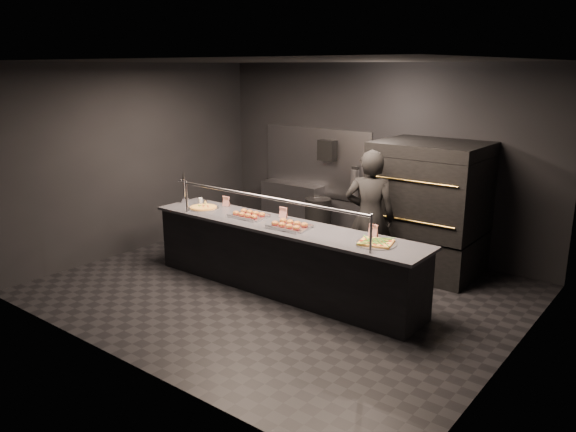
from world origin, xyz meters
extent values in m
plane|color=black|center=(0.00, 0.00, 0.00)|extent=(6.00, 6.00, 0.00)
plane|color=black|center=(0.00, 0.00, 3.00)|extent=(6.00, 6.00, 0.00)
cube|color=black|center=(0.00, 2.50, 1.50)|extent=(6.00, 0.04, 3.00)
cube|color=black|center=(0.00, -2.50, 1.50)|extent=(6.00, 0.04, 3.00)
cube|color=black|center=(-3.00, 0.00, 1.50)|extent=(0.04, 5.00, 3.00)
cube|color=black|center=(3.00, 0.00, 1.50)|extent=(0.04, 5.00, 3.00)
cube|color=#99999E|center=(-1.20, 2.48, 1.30)|extent=(2.20, 0.02, 1.20)
cube|color=black|center=(0.00, 0.00, 0.44)|extent=(4.00, 0.70, 0.88)
cube|color=#37363B|center=(0.00, 0.00, 0.90)|extent=(4.10, 0.78, 0.04)
cylinder|color=#99999E|center=(-1.50, -0.30, 1.15)|extent=(0.03, 0.03, 0.45)
cylinder|color=#99999E|center=(1.50, -0.30, 1.15)|extent=(0.03, 0.03, 0.45)
cylinder|color=#99999E|center=(0.00, -0.30, 1.34)|extent=(3.00, 0.04, 0.04)
cube|color=black|center=(1.20, 1.90, 0.30)|extent=(1.50, 1.15, 0.60)
cube|color=black|center=(1.20, 1.90, 0.90)|extent=(1.50, 1.20, 0.55)
cube|color=black|center=(1.20, 1.90, 1.45)|extent=(1.50, 1.20, 0.55)
cube|color=black|center=(1.20, 1.90, 1.82)|extent=(1.50, 1.20, 0.18)
cylinder|color=gold|center=(1.20, 1.28, 0.90)|extent=(1.30, 0.02, 0.02)
cylinder|color=gold|center=(1.20, 1.28, 1.45)|extent=(1.30, 0.02, 0.02)
cube|color=#99999E|center=(-1.60, 2.32, 0.45)|extent=(1.20, 0.35, 0.90)
cube|color=black|center=(-0.90, 2.39, 1.55)|extent=(0.30, 0.20, 0.35)
cylinder|color=#B2B2B7|center=(-0.35, 2.40, 1.05)|extent=(0.14, 0.14, 0.45)
cube|color=black|center=(-0.35, 2.40, 1.30)|extent=(0.10, 0.06, 0.06)
cylinder|color=silver|center=(-1.95, 0.06, 0.96)|extent=(0.13, 0.13, 0.07)
cylinder|color=silver|center=(-1.95, 0.06, 1.12)|extent=(0.05, 0.05, 0.33)
cylinder|color=silver|center=(-1.95, -0.01, 1.27)|extent=(0.02, 0.09, 0.02)
cone|color=black|center=(-1.95, 0.06, 1.36)|extent=(0.05, 0.05, 0.13)
cylinder|color=silver|center=(-1.45, -0.03, 0.93)|extent=(0.45, 0.45, 0.01)
cylinder|color=gold|center=(-1.45, -0.03, 0.94)|extent=(0.40, 0.40, 0.02)
cylinder|color=gold|center=(-1.45, -0.03, 0.95)|extent=(0.35, 0.35, 0.01)
cube|color=silver|center=(-0.60, 0.02, 0.93)|extent=(0.53, 0.42, 0.02)
ellipsoid|color=#AC5D24|center=(-0.77, -0.06, 0.97)|extent=(0.09, 0.09, 0.06)
ellipsoid|color=#AC5D24|center=(-0.77, 0.10, 0.97)|extent=(0.09, 0.09, 0.06)
ellipsoid|color=#AC5D24|center=(-0.66, -0.06, 0.97)|extent=(0.09, 0.09, 0.06)
ellipsoid|color=#AC5D24|center=(-0.66, 0.10, 0.97)|extent=(0.09, 0.09, 0.06)
ellipsoid|color=#AC5D24|center=(-0.54, -0.06, 0.97)|extent=(0.09, 0.09, 0.06)
ellipsoid|color=#AC5D24|center=(-0.54, 0.10, 0.97)|extent=(0.09, 0.09, 0.06)
ellipsoid|color=#AC5D24|center=(-0.43, -0.06, 0.97)|extent=(0.09, 0.09, 0.06)
ellipsoid|color=#AC5D24|center=(-0.43, 0.10, 0.97)|extent=(0.09, 0.09, 0.06)
cube|color=silver|center=(0.17, -0.06, 0.93)|extent=(0.57, 0.46, 0.02)
ellipsoid|color=#AC5D24|center=(0.00, -0.14, 0.97)|extent=(0.09, 0.09, 0.06)
ellipsoid|color=#AC5D24|center=(0.00, 0.03, 0.97)|extent=(0.09, 0.09, 0.06)
ellipsoid|color=#AC5D24|center=(0.11, -0.14, 0.97)|extent=(0.09, 0.09, 0.06)
ellipsoid|color=#AC5D24|center=(0.11, 0.03, 0.97)|extent=(0.09, 0.09, 0.06)
ellipsoid|color=#AC5D24|center=(0.23, -0.14, 0.97)|extent=(0.09, 0.09, 0.06)
ellipsoid|color=#AC5D24|center=(0.23, 0.03, 0.97)|extent=(0.09, 0.09, 0.06)
ellipsoid|color=#AC5D24|center=(0.35, -0.14, 0.97)|extent=(0.09, 0.09, 0.06)
ellipsoid|color=#AC5D24|center=(0.35, 0.03, 0.97)|extent=(0.09, 0.09, 0.06)
cylinder|color=silver|center=(1.40, 0.01, 0.93)|extent=(0.48, 0.48, 0.01)
cube|color=gold|center=(1.40, 0.01, 0.94)|extent=(0.46, 0.43, 0.02)
cube|color=gold|center=(1.40, 0.01, 0.95)|extent=(0.43, 0.40, 0.01)
cube|color=#3A892C|center=(1.40, 0.01, 0.96)|extent=(0.41, 0.38, 0.01)
cylinder|color=silver|center=(-1.65, 0.10, 0.97)|extent=(0.06, 0.06, 0.11)
cylinder|color=silver|center=(-1.54, 0.10, 0.96)|extent=(0.05, 0.05, 0.09)
cube|color=white|center=(-1.29, 0.28, 1.00)|extent=(0.12, 0.04, 0.15)
cube|color=white|center=(-0.20, 0.28, 1.00)|extent=(0.12, 0.04, 0.15)
cube|color=white|center=(1.21, 0.28, 1.00)|extent=(0.12, 0.04, 0.15)
cylinder|color=black|center=(-0.90, 2.13, 0.37)|extent=(0.45, 0.45, 0.75)
imported|color=black|center=(0.76, 0.97, 0.94)|extent=(0.80, 0.66, 1.87)
camera|label=1|loc=(4.43, -5.57, 2.93)|focal=35.00mm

